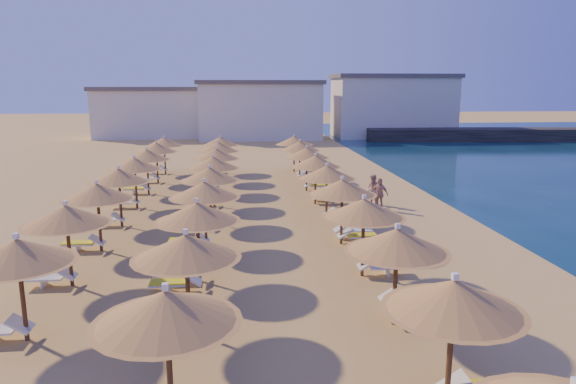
{
  "coord_description": "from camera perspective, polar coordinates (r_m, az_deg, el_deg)",
  "views": [
    {
      "loc": [
        -1.69,
        -21.4,
        6.57
      ],
      "look_at": [
        0.73,
        4.0,
        1.3
      ],
      "focal_mm": 32.0,
      "sensor_mm": 36.0,
      "label": 1
    }
  ],
  "objects": [
    {
      "name": "jetty",
      "position": [
        68.0,
        21.49,
        5.95
      ],
      "size": [
        30.23,
        6.42,
        1.5
      ],
      "primitive_type": "cube",
      "rotation": [
        0.0,
        0.0,
        -0.08
      ],
      "color": "black",
      "rests_on": "ground"
    },
    {
      "name": "hotel_blocks",
      "position": [
        67.5,
        -1.09,
        9.23
      ],
      "size": [
        46.5,
        11.83,
        8.1
      ],
      "color": "silver",
      "rests_on": "ground"
    },
    {
      "name": "parasol_row_inland",
      "position": [
        27.2,
        -17.43,
        2.33
      ],
      "size": [
        2.92,
        29.34,
        2.92
      ],
      "color": "brown",
      "rests_on": "ground"
    },
    {
      "name": "loungers",
      "position": [
        23.95,
        -5.95,
        -3.47
      ],
      "size": [
        12.99,
        34.56,
        0.66
      ],
      "color": "silver",
      "rests_on": "ground"
    },
    {
      "name": "beachgoer_b",
      "position": [
        29.11,
        9.44,
        0.22
      ],
      "size": [
        0.99,
        1.06,
        1.74
      ],
      "primitive_type": "imported",
      "rotation": [
        0.0,
        0.0,
        -1.06
      ],
      "color": "tan",
      "rests_on": "ground"
    },
    {
      "name": "ground",
      "position": [
        22.45,
        -0.89,
        -5.35
      ],
      "size": [
        220.0,
        220.0,
        0.0
      ],
      "primitive_type": "plane",
      "color": "tan",
      "rests_on": "ground"
    },
    {
      "name": "parasol_row_east",
      "position": [
        23.27,
        5.13,
        1.32
      ],
      "size": [
        2.92,
        36.89,
        2.92
      ],
      "color": "brown",
      "rests_on": "ground"
    },
    {
      "name": "parasol_row_west",
      "position": [
        22.93,
        -8.96,
        1.07
      ],
      "size": [
        2.92,
        36.89,
        2.92
      ],
      "color": "brown",
      "rests_on": "ground"
    },
    {
      "name": "beachgoer_c",
      "position": [
        28.06,
        10.09,
        -0.22
      ],
      "size": [
        1.07,
        0.98,
        1.75
      ],
      "primitive_type": "imported",
      "rotation": [
        0.0,
        0.0,
        -0.67
      ],
      "color": "tan",
      "rests_on": "ground"
    }
  ]
}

